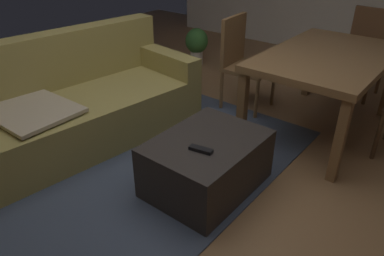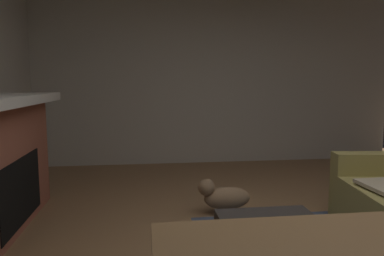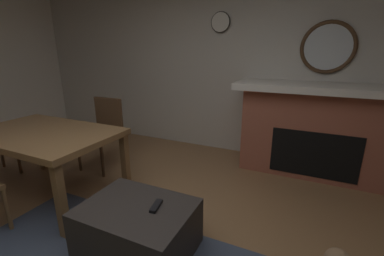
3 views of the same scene
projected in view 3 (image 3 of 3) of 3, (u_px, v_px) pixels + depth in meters
The scene contains 8 objects.
wall_back_fireplace_side at pixel (234, 59), 3.81m from camera, with size 7.87×0.12×2.84m, color beige.
fireplace at pixel (317, 130), 3.23m from camera, with size 2.01×0.76×1.15m.
round_wall_mirror at pixel (328, 47), 3.20m from camera, with size 0.64×0.05×0.64m.
ottoman_coffee_table at pixel (139, 229), 2.01m from camera, with size 0.84×0.63×0.41m, color #2D2826.
tv_remote at pixel (156, 206), 1.94m from camera, with size 0.05×0.16×0.02m, color black.
dining_table at pixel (43, 139), 2.67m from camera, with size 1.52×0.94×0.74m.
dining_chair_south at pixel (104, 129), 3.46m from camera, with size 0.44×0.44×0.93m.
wall_clock at pixel (221, 22), 3.66m from camera, with size 0.29×0.03×0.29m.
Camera 3 is at (-1.10, 1.09, 1.54)m, focal length 24.11 mm.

